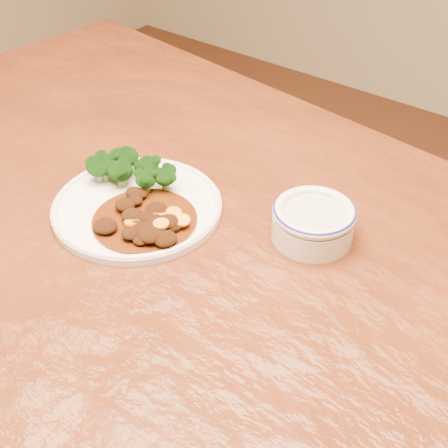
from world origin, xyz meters
The scene contains 5 objects.
dining_table centered at (0.00, 0.00, 0.67)m, with size 1.60×1.08×0.75m.
dinner_plate centered at (-0.11, 0.03, 0.76)m, with size 0.24×0.24×0.02m.
broccoli_florets centered at (-0.16, 0.07, 0.79)m, with size 0.13×0.08×0.04m.
mince_stew centered at (-0.06, 0.00, 0.77)m, with size 0.14×0.14×0.02m.
dip_bowl centered at (0.12, 0.13, 0.78)m, with size 0.11×0.11×0.05m.
Camera 1 is at (0.42, -0.46, 1.29)m, focal length 50.00 mm.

